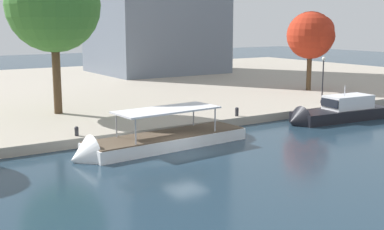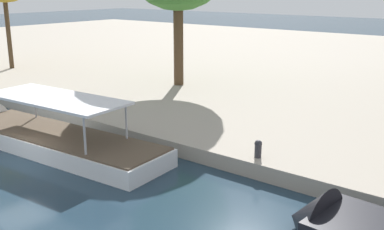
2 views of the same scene
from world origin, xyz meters
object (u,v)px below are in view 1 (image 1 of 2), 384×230
Objects in this scene: tour_boat_1 at (153,145)px; motor_yacht_2 at (336,114)px; tree_0 at (51,6)px; tree_2 at (314,35)px; mooring_bollard_0 at (77,131)px; mooring_bollard_1 at (237,111)px; lamp_post at (323,76)px.

tour_boat_1 is 18.23m from motor_yacht_2.
tree_2 is (29.86, -1.11, -2.69)m from tree_0.
mooring_bollard_0 is (-22.24, 3.59, 0.44)m from motor_yacht_2.
mooring_bollard_0 is 0.05× the size of tree_0.
tree_2 is at bearing -160.47° from tour_boat_1.
mooring_bollard_1 is 0.17× the size of lamp_post.
tree_0 is (-20.67, 12.96, 9.16)m from motor_yacht_2.
mooring_bollard_1 is at bearing -174.91° from lamp_post.
lamp_post is (25.28, 0.92, 2.25)m from mooring_bollard_0.
motor_yacht_2 is 14.03× the size of mooring_bollard_1.
mooring_bollard_1 is at bearing -18.62° from motor_yacht_2.
tree_0 is (-23.71, 8.45, 6.47)m from lamp_post.
lamp_post is at bearing 5.09° from mooring_bollard_1.
motor_yacht_2 is 22.53m from mooring_bollard_0.
lamp_post reaches higher than mooring_bollard_1.
mooring_bollard_0 is at bearing -46.97° from tour_boat_1.
lamp_post is 10.30m from tree_2.
tour_boat_1 is 16.35m from tree_0.
mooring_bollard_0 is at bearing -177.91° from lamp_post.
tree_2 is at bearing -2.13° from tree_0.
motor_yacht_2 is 2.37× the size of lamp_post.
tour_boat_1 is 21.97m from lamp_post.
tour_boat_1 is at bearing -42.87° from mooring_bollard_0.
tree_2 reaches higher than tour_boat_1.
tree_0 is at bearing 177.87° from tree_2.
tree_2 is at bearing 25.59° from mooring_bollard_1.
mooring_bollard_1 is 0.06× the size of tree_0.
lamp_post is 0.50× the size of tree_2.
tree_2 is (17.44, 8.35, 5.98)m from mooring_bollard_1.
mooring_bollard_1 is at bearing -154.41° from tree_2.
mooring_bollard_1 is 11.54m from lamp_post.
mooring_bollard_1 is (9.97, 3.64, 0.80)m from tour_boat_1.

